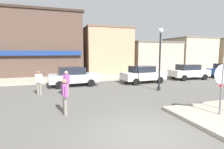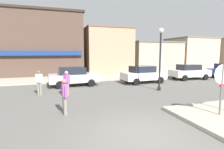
{
  "view_description": "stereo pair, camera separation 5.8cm",
  "coord_description": "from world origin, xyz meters",
  "px_view_note": "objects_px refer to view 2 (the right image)",
  "views": [
    {
      "loc": [
        -2.8,
        -4.98,
        2.75
      ],
      "look_at": [
        0.32,
        4.5,
        1.5
      ],
      "focal_mm": 28.0,
      "sensor_mm": 36.0,
      "label": 1
    },
    {
      "loc": [
        -2.75,
        -5.0,
        2.75
      ],
      "look_at": [
        0.32,
        4.5,
        1.5
      ],
      "focal_mm": 28.0,
      "sensor_mm": 36.0,
      "label": 2
    }
  ],
  "objects_px": {
    "stop_sign": "(222,83)",
    "lamp_post": "(160,50)",
    "pedestrian_kerb_side": "(39,82)",
    "pedestrian_crossing_near": "(65,95)",
    "parked_car_second": "(143,74)",
    "parked_car_nearest": "(74,76)",
    "parked_car_third": "(189,72)",
    "pedestrian_crossing_far": "(67,83)"
  },
  "relations": [
    {
      "from": "parked_car_second",
      "to": "pedestrian_crossing_near",
      "type": "height_order",
      "value": "pedestrian_crossing_near"
    },
    {
      "from": "stop_sign",
      "to": "pedestrian_crossing_far",
      "type": "bearing_deg",
      "value": 134.95
    },
    {
      "from": "pedestrian_kerb_side",
      "to": "pedestrian_crossing_far",
      "type": "bearing_deg",
      "value": -24.23
    },
    {
      "from": "stop_sign",
      "to": "parked_car_second",
      "type": "distance_m",
      "value": 8.86
    },
    {
      "from": "parked_car_nearest",
      "to": "stop_sign",
      "type": "bearing_deg",
      "value": -60.96
    },
    {
      "from": "pedestrian_crossing_near",
      "to": "parked_car_third",
      "type": "bearing_deg",
      "value": 27.85
    },
    {
      "from": "lamp_post",
      "to": "pedestrian_crossing_near",
      "type": "relative_size",
      "value": 2.82
    },
    {
      "from": "lamp_post",
      "to": "parked_car_second",
      "type": "height_order",
      "value": "lamp_post"
    },
    {
      "from": "stop_sign",
      "to": "lamp_post",
      "type": "distance_m",
      "value": 5.76
    },
    {
      "from": "pedestrian_crossing_far",
      "to": "parked_car_second",
      "type": "bearing_deg",
      "value": 22.33
    },
    {
      "from": "pedestrian_kerb_side",
      "to": "pedestrian_crossing_near",
      "type": "bearing_deg",
      "value": -71.83
    },
    {
      "from": "stop_sign",
      "to": "lamp_post",
      "type": "bearing_deg",
      "value": 83.34
    },
    {
      "from": "parked_car_second",
      "to": "pedestrian_crossing_near",
      "type": "bearing_deg",
      "value": -138.98
    },
    {
      "from": "pedestrian_crossing_near",
      "to": "parked_car_second",
      "type": "bearing_deg",
      "value": 41.02
    },
    {
      "from": "parked_car_nearest",
      "to": "parked_car_third",
      "type": "bearing_deg",
      "value": -0.08
    },
    {
      "from": "pedestrian_crossing_far",
      "to": "parked_car_nearest",
      "type": "bearing_deg",
      "value": 77.07
    },
    {
      "from": "parked_car_third",
      "to": "pedestrian_kerb_side",
      "type": "relative_size",
      "value": 2.52
    },
    {
      "from": "pedestrian_kerb_side",
      "to": "stop_sign",
      "type": "bearing_deg",
      "value": -41.33
    },
    {
      "from": "lamp_post",
      "to": "parked_car_third",
      "type": "relative_size",
      "value": 1.12
    },
    {
      "from": "pedestrian_crossing_far",
      "to": "parked_car_third",
      "type": "bearing_deg",
      "value": 14.85
    },
    {
      "from": "parked_car_nearest",
      "to": "parked_car_second",
      "type": "xyz_separation_m",
      "value": [
        6.19,
        -0.48,
        0.0
      ]
    },
    {
      "from": "parked_car_nearest",
      "to": "pedestrian_crossing_far",
      "type": "xyz_separation_m",
      "value": [
        -0.77,
        -3.34,
        0.06
      ]
    },
    {
      "from": "lamp_post",
      "to": "parked_car_nearest",
      "type": "xyz_separation_m",
      "value": [
        -5.78,
        3.71,
        -2.15
      ]
    },
    {
      "from": "parked_car_nearest",
      "to": "parked_car_second",
      "type": "bearing_deg",
      "value": -4.45
    },
    {
      "from": "parked_car_nearest",
      "to": "pedestrian_crossing_near",
      "type": "distance_m",
      "value": 6.88
    },
    {
      "from": "parked_car_third",
      "to": "pedestrian_kerb_side",
      "type": "height_order",
      "value": "pedestrian_kerb_side"
    },
    {
      "from": "parked_car_nearest",
      "to": "pedestrian_crossing_near",
      "type": "bearing_deg",
      "value": -98.91
    },
    {
      "from": "pedestrian_kerb_side",
      "to": "lamp_post",
      "type": "bearing_deg",
      "value": -7.83
    },
    {
      "from": "parked_car_nearest",
      "to": "pedestrian_crossing_near",
      "type": "relative_size",
      "value": 2.55
    },
    {
      "from": "pedestrian_crossing_far",
      "to": "pedestrian_kerb_side",
      "type": "bearing_deg",
      "value": 155.77
    },
    {
      "from": "stop_sign",
      "to": "parked_car_nearest",
      "type": "relative_size",
      "value": 0.56
    },
    {
      "from": "parked_car_second",
      "to": "pedestrian_crossing_near",
      "type": "relative_size",
      "value": 2.55
    },
    {
      "from": "stop_sign",
      "to": "parked_car_third",
      "type": "height_order",
      "value": "stop_sign"
    },
    {
      "from": "parked_car_second",
      "to": "pedestrian_kerb_side",
      "type": "distance_m",
      "value": 8.89
    },
    {
      "from": "parked_car_second",
      "to": "parked_car_third",
      "type": "distance_m",
      "value": 5.59
    },
    {
      "from": "parked_car_nearest",
      "to": "lamp_post",
      "type": "bearing_deg",
      "value": -32.71
    },
    {
      "from": "stop_sign",
      "to": "parked_car_nearest",
      "type": "xyz_separation_m",
      "value": [
        -5.14,
        9.25,
        -0.71
      ]
    },
    {
      "from": "stop_sign",
      "to": "parked_car_second",
      "type": "bearing_deg",
      "value": 83.14
    },
    {
      "from": "lamp_post",
      "to": "parked_car_third",
      "type": "bearing_deg",
      "value": 31.73
    },
    {
      "from": "lamp_post",
      "to": "parked_car_second",
      "type": "bearing_deg",
      "value": 82.82
    },
    {
      "from": "parked_car_nearest",
      "to": "pedestrian_crossing_far",
      "type": "distance_m",
      "value": 3.43
    },
    {
      "from": "parked_car_second",
      "to": "pedestrian_crossing_near",
      "type": "distance_m",
      "value": 9.62
    }
  ]
}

